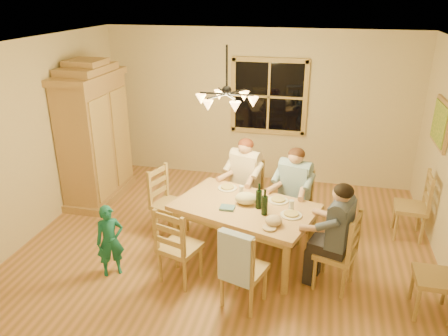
% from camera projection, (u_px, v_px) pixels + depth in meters
% --- Properties ---
extents(floor, '(5.50, 5.50, 0.00)m').
position_uv_depth(floor, '(226.00, 247.00, 6.01)').
color(floor, olive).
rests_on(floor, ground).
extents(ceiling, '(5.50, 5.00, 0.02)m').
position_uv_depth(ceiling, '(227.00, 45.00, 4.98)').
color(ceiling, white).
rests_on(ceiling, wall_back).
extents(wall_back, '(5.50, 0.02, 2.70)m').
position_uv_depth(wall_back, '(257.00, 107.00, 7.75)').
color(wall_back, beige).
rests_on(wall_back, floor).
extents(wall_left, '(0.02, 5.00, 2.70)m').
position_uv_depth(wall_left, '(34.00, 139.00, 6.06)').
color(wall_left, beige).
rests_on(wall_left, floor).
extents(window, '(1.30, 0.06, 1.30)m').
position_uv_depth(window, '(269.00, 97.00, 7.60)').
color(window, black).
rests_on(window, wall_back).
extents(painting, '(0.06, 0.78, 0.64)m').
position_uv_depth(painting, '(441.00, 123.00, 5.92)').
color(painting, olive).
rests_on(painting, wall_right).
extents(chandelier, '(0.77, 0.68, 0.71)m').
position_uv_depth(chandelier, '(227.00, 98.00, 5.22)').
color(chandelier, black).
rests_on(chandelier, ceiling).
extents(armoire, '(0.66, 1.40, 2.30)m').
position_uv_depth(armoire, '(95.00, 138.00, 7.07)').
color(armoire, olive).
rests_on(armoire, floor).
extents(dining_table, '(1.96, 1.52, 0.76)m').
position_uv_depth(dining_table, '(245.00, 213.00, 5.54)').
color(dining_table, '#AD7E4D').
rests_on(dining_table, floor).
extents(chair_far_left, '(0.55, 0.53, 0.99)m').
position_uv_depth(chair_far_left, '(244.00, 204.00, 6.53)').
color(chair_far_left, '#A38247').
rests_on(chair_far_left, floor).
extents(chair_far_right, '(0.55, 0.53, 0.99)m').
position_uv_depth(chair_far_right, '(292.00, 217.00, 6.17)').
color(chair_far_right, '#A38247').
rests_on(chair_far_right, floor).
extents(chair_near_left, '(0.55, 0.53, 0.99)m').
position_uv_depth(chair_near_left, '(180.00, 258.00, 5.23)').
color(chair_near_left, '#A38247').
rests_on(chair_near_left, floor).
extents(chair_near_right, '(0.55, 0.53, 0.99)m').
position_uv_depth(chair_near_right, '(244.00, 280.00, 4.83)').
color(chair_near_right, '#A38247').
rests_on(chair_near_right, floor).
extents(chair_end_left, '(0.53, 0.55, 0.99)m').
position_uv_depth(chair_end_left, '(170.00, 214.00, 6.24)').
color(chair_end_left, '#A38247').
rests_on(chair_end_left, floor).
extents(chair_end_right, '(0.53, 0.55, 0.99)m').
position_uv_depth(chair_end_right, '(334.00, 264.00, 5.12)').
color(chair_end_right, '#A38247').
rests_on(chair_end_right, floor).
extents(adult_woman, '(0.49, 0.51, 0.87)m').
position_uv_depth(adult_woman, '(245.00, 171.00, 6.32)').
color(adult_woman, beige).
rests_on(adult_woman, floor).
extents(adult_plaid_man, '(0.49, 0.51, 0.87)m').
position_uv_depth(adult_plaid_man, '(294.00, 182.00, 5.96)').
color(adult_plaid_man, teal).
rests_on(adult_plaid_man, floor).
extents(adult_slate_man, '(0.51, 0.49, 0.87)m').
position_uv_depth(adult_slate_man, '(339.00, 224.00, 4.91)').
color(adult_slate_man, '#444F6D').
rests_on(adult_slate_man, floor).
extents(towel, '(0.39, 0.21, 0.58)m').
position_uv_depth(towel, '(236.00, 258.00, 4.52)').
color(towel, '#ADC1EA').
rests_on(towel, chair_near_right).
extents(wine_bottle_a, '(0.08, 0.08, 0.33)m').
position_uv_depth(wine_bottle_a, '(259.00, 196.00, 5.37)').
color(wine_bottle_a, black).
rests_on(wine_bottle_a, dining_table).
extents(wine_bottle_b, '(0.08, 0.08, 0.33)m').
position_uv_depth(wine_bottle_b, '(265.00, 202.00, 5.22)').
color(wine_bottle_b, black).
rests_on(wine_bottle_b, dining_table).
extents(plate_woman, '(0.26, 0.26, 0.02)m').
position_uv_depth(plate_woman, '(227.00, 188.00, 5.96)').
color(plate_woman, white).
rests_on(plate_woman, dining_table).
extents(plate_plaid, '(0.26, 0.26, 0.02)m').
position_uv_depth(plate_plaid, '(278.00, 201.00, 5.61)').
color(plate_plaid, white).
rests_on(plate_plaid, dining_table).
extents(plate_slate, '(0.26, 0.26, 0.02)m').
position_uv_depth(plate_slate, '(291.00, 215.00, 5.25)').
color(plate_slate, white).
rests_on(plate_slate, dining_table).
extents(wine_glass_a, '(0.06, 0.06, 0.14)m').
position_uv_depth(wine_glass_a, '(241.00, 191.00, 5.73)').
color(wine_glass_a, silver).
rests_on(wine_glass_a, dining_table).
extents(wine_glass_b, '(0.06, 0.06, 0.14)m').
position_uv_depth(wine_glass_b, '(291.00, 205.00, 5.35)').
color(wine_glass_b, silver).
rests_on(wine_glass_b, dining_table).
extents(cap, '(0.20, 0.20, 0.11)m').
position_uv_depth(cap, '(274.00, 220.00, 5.03)').
color(cap, tan).
rests_on(cap, dining_table).
extents(napkin, '(0.21, 0.19, 0.03)m').
position_uv_depth(napkin, '(227.00, 208.00, 5.41)').
color(napkin, slate).
rests_on(napkin, dining_table).
extents(cloth_bundle, '(0.28, 0.22, 0.15)m').
position_uv_depth(cloth_bundle, '(246.00, 198.00, 5.51)').
color(cloth_bundle, beige).
rests_on(cloth_bundle, dining_table).
extents(child, '(0.40, 0.37, 0.92)m').
position_uv_depth(child, '(110.00, 241.00, 5.29)').
color(child, '#17675E').
rests_on(child, floor).
extents(chair_spare_front, '(0.43, 0.45, 0.99)m').
position_uv_depth(chair_spare_front, '(433.00, 290.00, 4.68)').
color(chair_spare_front, '#A38247').
rests_on(chair_spare_front, floor).
extents(chair_spare_back, '(0.44, 0.46, 0.99)m').
position_uv_depth(chair_spare_back, '(409.00, 217.00, 6.17)').
color(chair_spare_back, '#A38247').
rests_on(chair_spare_back, floor).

